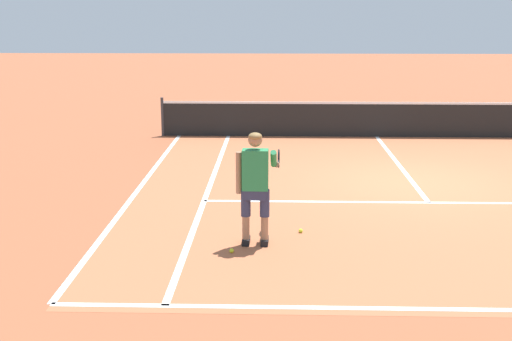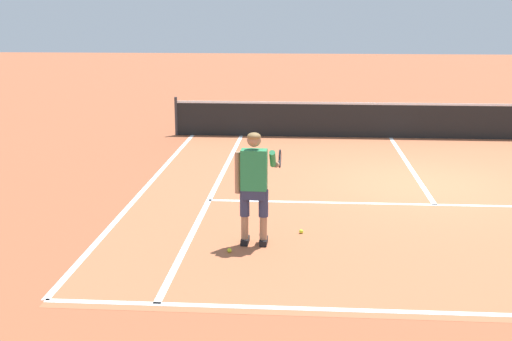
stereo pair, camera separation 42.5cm
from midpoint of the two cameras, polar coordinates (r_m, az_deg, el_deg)
The scene contains 11 objects.
ground_plane at distance 13.86m, azimuth 14.86°, elevation -1.10°, with size 80.00×80.00×0.00m, color #9E5133.
court_inner_surface at distance 13.36m, azimuth 15.26°, elevation -1.67°, with size 10.98×11.24×0.00m, color #B2603D.
line_baseline at distance 8.42m, azimuth 22.25°, elevation -11.46°, with size 10.98×0.10×0.01m, color white.
line_service at distance 12.44m, azimuth 16.10°, elevation -2.85°, with size 8.23×0.10×0.01m, color white.
line_centre_service at distance 15.48m, azimuth 13.74°, elevation 0.51°, with size 0.10×6.40×0.01m, color white.
line_singles_left at distance 13.19m, azimuth -2.56°, elevation -1.37°, with size 0.10×10.84×0.01m, color white.
line_doubles_left at distance 13.42m, azimuth -8.40°, elevation -1.25°, with size 0.10×10.84×0.01m, color white.
tennis_net at distance 18.49m, azimuth 12.24°, elevation 4.27°, with size 11.96×0.08×1.07m.
tennis_player at distance 9.72m, azimuth 1.14°, elevation -0.88°, with size 0.65×1.11×1.71m.
tennis_ball_near_feet at distance 10.50m, azimuth 5.08°, elevation -5.25°, with size 0.07×0.07×0.07m, color #CCE02D.
tennis_ball_by_baseline at distance 9.67m, azimuth -1.04°, elevation -6.90°, with size 0.07×0.07×0.07m, color #CCE02D.
Camera 2 is at (-2.39, -13.16, 3.44)m, focal length 46.44 mm.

